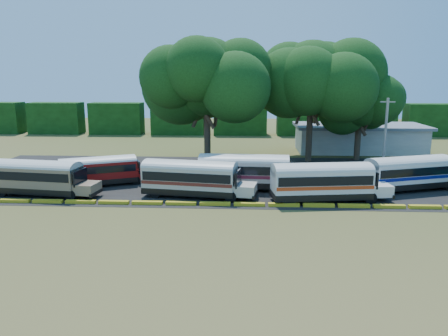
{
  "coord_description": "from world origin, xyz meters",
  "views": [
    {
      "loc": [
        1.17,
        -35.61,
        11.18
      ],
      "look_at": [
        -0.97,
        6.0,
        2.31
      ],
      "focal_mm": 35.0,
      "sensor_mm": 36.0,
      "label": 1
    }
  ],
  "objects_px": {
    "bus_beige": "(39,176)",
    "bus_cream_west": "(192,177)",
    "bus_red": "(100,169)",
    "tree_west": "(207,77)",
    "bus_white_red": "(324,180)"
  },
  "relations": [
    {
      "from": "bus_cream_west",
      "to": "tree_west",
      "type": "xyz_separation_m",
      "value": [
        0.18,
        14.13,
        8.97
      ]
    },
    {
      "from": "bus_red",
      "to": "bus_cream_west",
      "type": "bearing_deg",
      "value": -45.49
    },
    {
      "from": "bus_beige",
      "to": "bus_cream_west",
      "type": "relative_size",
      "value": 0.97
    },
    {
      "from": "bus_beige",
      "to": "bus_white_red",
      "type": "distance_m",
      "value": 26.49
    },
    {
      "from": "bus_beige",
      "to": "bus_white_red",
      "type": "bearing_deg",
      "value": 6.31
    },
    {
      "from": "bus_beige",
      "to": "tree_west",
      "type": "relative_size",
      "value": 0.68
    },
    {
      "from": "bus_white_red",
      "to": "tree_west",
      "type": "xyz_separation_m",
      "value": [
        -11.81,
        15.0,
        8.93
      ]
    },
    {
      "from": "bus_beige",
      "to": "bus_red",
      "type": "distance_m",
      "value": 6.1
    },
    {
      "from": "bus_beige",
      "to": "bus_red",
      "type": "height_order",
      "value": "bus_beige"
    },
    {
      "from": "tree_west",
      "to": "bus_cream_west",
      "type": "bearing_deg",
      "value": -90.72
    },
    {
      "from": "tree_west",
      "to": "bus_beige",
      "type": "bearing_deg",
      "value": -135.53
    },
    {
      "from": "bus_white_red",
      "to": "tree_west",
      "type": "distance_m",
      "value": 21.08
    },
    {
      "from": "bus_red",
      "to": "tree_west",
      "type": "distance_m",
      "value": 17.14
    },
    {
      "from": "bus_cream_west",
      "to": "tree_west",
      "type": "relative_size",
      "value": 0.69
    },
    {
      "from": "bus_red",
      "to": "tree_west",
      "type": "bearing_deg",
      "value": 21.03
    }
  ]
}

